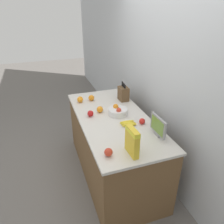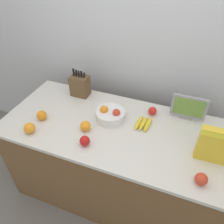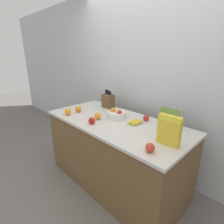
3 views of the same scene
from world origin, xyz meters
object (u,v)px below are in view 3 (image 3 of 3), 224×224
(knife_block, at_px, (108,101))
(apple_front, at_px, (150,148))
(apple_middle, at_px, (146,118))
(orange_near_bowl, at_px, (98,116))
(orange_back_center, at_px, (78,109))
(banana_bunch, at_px, (135,122))
(fruit_bowl, at_px, (116,115))
(cereal_box, at_px, (169,129))
(orange_front_right, at_px, (68,112))
(small_monitor, at_px, (170,116))
(apple_leftmost, at_px, (92,121))

(knife_block, relative_size, apple_front, 3.81)
(apple_middle, distance_m, orange_near_bowl, 0.60)
(orange_back_center, bearing_deg, banana_bunch, 16.03)
(apple_front, bearing_deg, apple_middle, 127.65)
(fruit_bowl, bearing_deg, orange_back_center, -158.48)
(knife_block, relative_size, banana_bunch, 1.63)
(apple_middle, bearing_deg, fruit_bowl, -149.52)
(cereal_box, height_order, orange_back_center, cereal_box)
(orange_front_right, bearing_deg, knife_block, 78.14)
(apple_middle, bearing_deg, cereal_box, -35.83)
(small_monitor, xyz_separation_m, banana_bunch, (-0.32, -0.21, -0.10))
(fruit_bowl, relative_size, apple_leftmost, 3.14)
(cereal_box, relative_size, orange_back_center, 3.27)
(small_monitor, distance_m, banana_bunch, 0.39)
(knife_block, distance_m, apple_front, 1.31)
(small_monitor, height_order, orange_near_bowl, small_monitor)
(orange_near_bowl, bearing_deg, apple_middle, 40.58)
(knife_block, xyz_separation_m, fruit_bowl, (0.40, -0.24, -0.06))
(cereal_box, distance_m, apple_middle, 0.60)
(knife_block, relative_size, apple_middle, 4.26)
(banana_bunch, relative_size, orange_near_bowl, 2.20)
(banana_bunch, relative_size, apple_middle, 2.61)
(cereal_box, bearing_deg, apple_front, -102.47)
(apple_leftmost, bearing_deg, cereal_box, 12.22)
(orange_near_bowl, xyz_separation_m, orange_front_right, (-0.40, -0.18, 0.00))
(apple_front, xyz_separation_m, orange_front_right, (-1.28, -0.00, 0.00))
(orange_near_bowl, bearing_deg, fruit_bowl, 56.35)
(small_monitor, relative_size, cereal_box, 1.03)
(banana_bunch, xyz_separation_m, orange_front_right, (-0.81, -0.40, 0.03))
(orange_back_center, bearing_deg, fruit_bowl, 21.52)
(orange_near_bowl, distance_m, orange_front_right, 0.44)
(apple_middle, xyz_separation_m, orange_back_center, (-0.85, -0.40, 0.01))
(orange_front_right, bearing_deg, apple_middle, 33.68)
(knife_block, bearing_deg, small_monitor, -0.29)
(apple_leftmost, height_order, orange_near_bowl, orange_near_bowl)
(knife_block, xyz_separation_m, orange_near_bowl, (0.27, -0.44, -0.06))
(banana_bunch, distance_m, orange_back_center, 0.85)
(banana_bunch, distance_m, orange_front_right, 0.91)
(orange_front_right, bearing_deg, banana_bunch, 26.32)
(apple_middle, bearing_deg, banana_bunch, -102.43)
(small_monitor, height_order, cereal_box, cereal_box)
(knife_block, height_order, orange_near_bowl, knife_block)
(small_monitor, bearing_deg, apple_middle, -171.25)
(banana_bunch, xyz_separation_m, apple_middle, (0.04, 0.16, 0.02))
(knife_block, distance_m, apple_leftmost, 0.67)
(small_monitor, distance_m, cereal_box, 0.43)
(apple_leftmost, distance_m, orange_near_bowl, 0.16)
(small_monitor, height_order, orange_back_center, small_monitor)
(apple_leftmost, relative_size, apple_middle, 1.09)
(knife_block, xyz_separation_m, cereal_box, (1.20, -0.39, 0.05))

